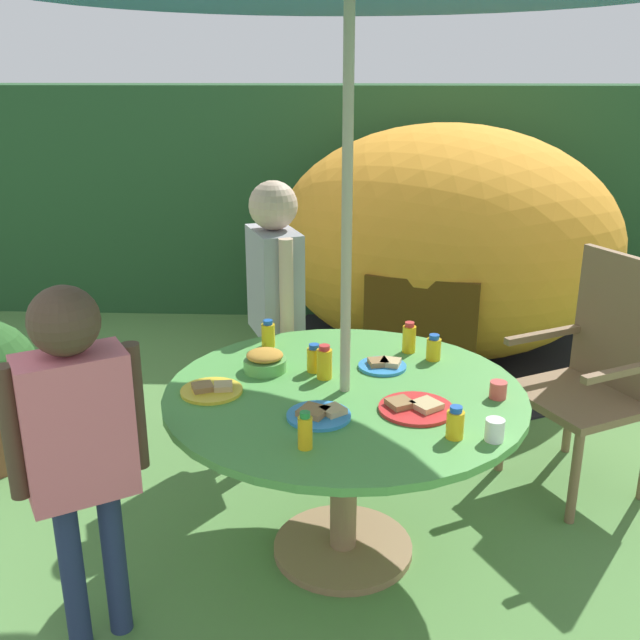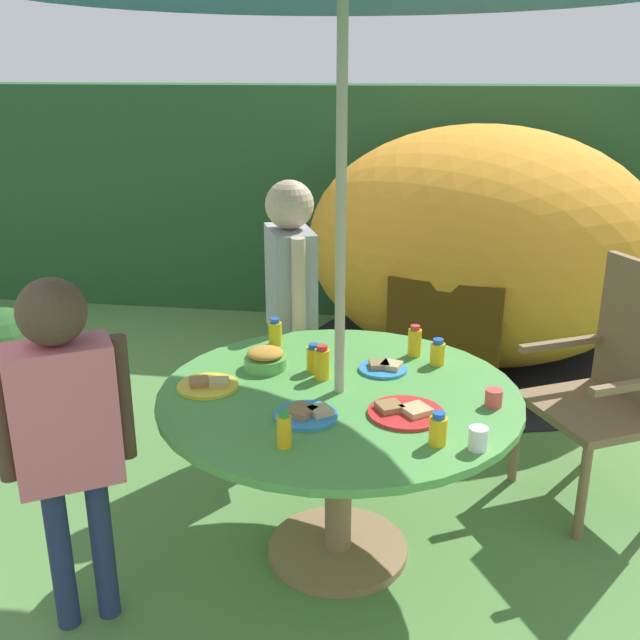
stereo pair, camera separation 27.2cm
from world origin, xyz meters
The scene contains 22 objects.
ground_plane centered at (0.00, 0.00, -0.01)m, with size 10.00×10.00×0.02m, color #548442.
hedge_backdrop centered at (0.00, 3.16, 0.83)m, with size 9.00×0.70×1.65m, color #234C28.
garden_table centered at (0.00, 0.00, 0.54)m, with size 1.29×1.29×0.68m.
wooden_chair centered at (1.09, 0.58, 0.56)m, with size 0.63×0.65×1.03m.
dome_tent centered at (0.60, 2.18, 0.72)m, with size 2.67×2.67×1.46m.
potted_plant centered at (-1.65, 0.57, 0.42)m, with size 0.52×0.52×0.72m.
child_in_grey_shirt centered at (-0.34, 0.84, 0.83)m, with size 0.30×0.41×1.30m.
child_in_pink_shirt centered at (-0.79, -0.48, 0.77)m, with size 0.36×0.31×1.20m.
snack_bowl centered at (-0.31, 0.17, 0.72)m, with size 0.16×0.16×0.08m.
plate_front_edge centered at (-0.08, -0.22, 0.69)m, with size 0.21×0.21×0.03m.
plate_near_right centered at (0.14, 0.21, 0.69)m, with size 0.19×0.19×0.03m.
plate_center_back centered at (0.24, -0.15, 0.69)m, with size 0.25×0.25×0.03m.
plate_far_right centered at (-0.47, -0.04, 0.69)m, with size 0.22×0.22×0.03m.
juice_bottle_near_left centered at (0.34, 0.30, 0.73)m, with size 0.06×0.06×0.10m.
juice_bottle_far_left centered at (-0.32, 0.42, 0.73)m, with size 0.06×0.06×0.11m.
juice_bottle_center_front centered at (0.35, -0.34, 0.73)m, with size 0.06×0.06×0.11m.
juice_bottle_mid_left centered at (-0.12, 0.17, 0.73)m, with size 0.06×0.06×0.11m.
juice_bottle_mid_right centered at (-0.08, 0.10, 0.74)m, with size 0.06×0.06×0.13m.
juice_bottle_back_edge centered at (-0.11, -0.42, 0.74)m, with size 0.05×0.05×0.12m.
juice_bottle_spot_a centered at (0.25, 0.38, 0.74)m, with size 0.05×0.05×0.13m.
cup_near centered at (0.53, -0.04, 0.71)m, with size 0.06×0.06×0.06m, color #E04C47.
cup_far centered at (0.47, -0.35, 0.72)m, with size 0.06×0.06×0.07m, color white.
Camera 2 is at (0.29, -2.36, 1.78)m, focal length 41.07 mm.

